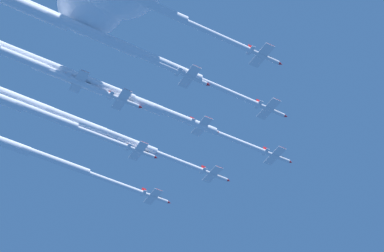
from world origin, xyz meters
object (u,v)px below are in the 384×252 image
(jet_trail_port, at_px, (14,2))
(jet_port_inner, at_px, (73,121))
(jet_starboard_inner, at_px, (95,35))
(jet_lead, at_px, (126,97))
(jet_port_mid, at_px, (29,58))

(jet_trail_port, bearing_deg, jet_port_inner, 114.24)
(jet_starboard_inner, height_order, jet_trail_port, jet_starboard_inner)
(jet_port_inner, relative_size, jet_trail_port, 0.96)
(jet_lead, xyz_separation_m, jet_port_inner, (-17.23, -2.64, -0.28))
(jet_port_mid, xyz_separation_m, jet_trail_port, (10.86, -14.76, -2.31))
(jet_port_inner, distance_m, jet_trail_port, 41.05)
(jet_port_inner, relative_size, jet_port_mid, 0.90)
(jet_lead, height_order, jet_port_inner, jet_lead)
(jet_lead, relative_size, jet_starboard_inner, 0.94)
(jet_starboard_inner, bearing_deg, jet_trail_port, -114.08)
(jet_port_mid, bearing_deg, jet_trail_port, -53.66)
(jet_lead, bearing_deg, jet_trail_port, -90.58)
(jet_lead, relative_size, jet_trail_port, 1.01)
(jet_port_inner, bearing_deg, jet_starboard_inner, -35.84)
(jet_lead, distance_m, jet_port_inner, 17.44)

